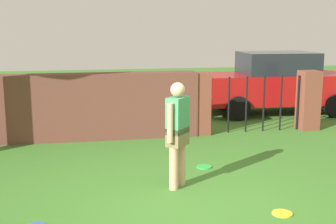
{
  "coord_description": "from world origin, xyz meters",
  "views": [
    {
      "loc": [
        -1.43,
        -5.64,
        2.44
      ],
      "look_at": [
        -0.03,
        1.68,
        1.0
      ],
      "focal_mm": 47.9,
      "sensor_mm": 36.0,
      "label": 1
    }
  ],
  "objects_px": {
    "car": "(276,83)",
    "frisbee_green": "(204,167)",
    "frisbee_yellow": "(282,213)",
    "person": "(178,130)"
  },
  "relations": [
    {
      "from": "car",
      "to": "frisbee_green",
      "type": "xyz_separation_m",
      "value": [
        -3.32,
        -4.46,
        -0.85
      ]
    },
    {
      "from": "car",
      "to": "frisbee_yellow",
      "type": "height_order",
      "value": "car"
    },
    {
      "from": "car",
      "to": "frisbee_green",
      "type": "distance_m",
      "value": 5.63
    },
    {
      "from": "person",
      "to": "car",
      "type": "relative_size",
      "value": 0.38
    },
    {
      "from": "frisbee_yellow",
      "to": "frisbee_green",
      "type": "distance_m",
      "value": 2.17
    },
    {
      "from": "person",
      "to": "frisbee_yellow",
      "type": "bearing_deg",
      "value": 83.56
    },
    {
      "from": "frisbee_yellow",
      "to": "person",
      "type": "bearing_deg",
      "value": 132.54
    },
    {
      "from": "car",
      "to": "person",
      "type": "bearing_deg",
      "value": -124.33
    },
    {
      "from": "frisbee_yellow",
      "to": "car",
      "type": "bearing_deg",
      "value": 66.7
    },
    {
      "from": "car",
      "to": "frisbee_yellow",
      "type": "xyz_separation_m",
      "value": [
        -2.83,
        -6.58,
        -0.85
      ]
    }
  ]
}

